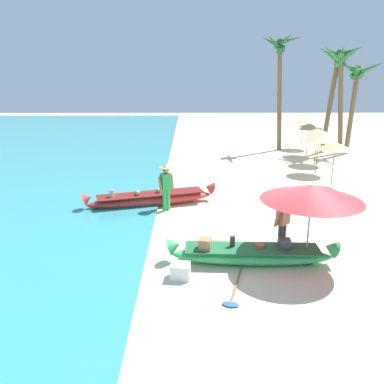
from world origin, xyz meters
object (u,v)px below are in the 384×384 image
(person_vendor_hatted, at_px, (166,184))
(paddle, at_px, (235,290))
(person_tourist_customer, at_px, (283,220))
(palm_tree_leaning_seaward, at_px, (337,65))
(patio_umbrella_large, at_px, (312,193))
(palm_tree_tall_inland, at_px, (341,70))
(palm_tree_far_behind, at_px, (358,79))
(palm_tree_mid_cluster, at_px, (280,60))
(boat_red_midground, at_px, (151,199))
(cooler_box, at_px, (180,271))
(boat_green_foreground, at_px, (251,254))

(person_vendor_hatted, bearing_deg, paddle, -71.71)
(person_tourist_customer, xyz_separation_m, palm_tree_leaning_seaward, (6.22, 14.18, 4.22))
(person_vendor_hatted, bearing_deg, patio_umbrella_large, -46.91)
(palm_tree_tall_inland, distance_m, palm_tree_far_behind, 1.13)
(palm_tree_tall_inland, relative_size, palm_tree_far_behind, 1.15)
(palm_tree_mid_cluster, bearing_deg, person_vendor_hatted, -118.63)
(boat_red_midground, distance_m, palm_tree_far_behind, 15.38)
(boat_red_midground, distance_m, palm_tree_tall_inland, 14.89)
(palm_tree_tall_inland, height_order, cooler_box, palm_tree_tall_inland)
(palm_tree_far_behind, relative_size, cooler_box, 12.08)
(person_tourist_customer, xyz_separation_m, cooler_box, (-2.68, -1.37, -0.75))
(palm_tree_tall_inland, bearing_deg, boat_green_foreground, -116.52)
(palm_tree_far_behind, relative_size, paddle, 3.04)
(person_vendor_hatted, xyz_separation_m, person_tourist_customer, (3.26, -3.43, -0.03))
(person_vendor_hatted, xyz_separation_m, palm_tree_far_behind, (10.58, 10.26, 3.41))
(palm_tree_mid_cluster, distance_m, cooler_box, 18.04)
(paddle, bearing_deg, cooler_box, 153.22)
(palm_tree_tall_inland, distance_m, paddle, 18.26)
(boat_green_foreground, relative_size, boat_red_midground, 0.90)
(boat_green_foreground, height_order, palm_tree_mid_cluster, palm_tree_mid_cluster)
(boat_red_midground, bearing_deg, boat_green_foreground, -57.18)
(palm_tree_leaning_seaward, distance_m, cooler_box, 18.60)
(person_tourist_customer, xyz_separation_m, palm_tree_tall_inland, (6.31, 13.82, 3.92))
(boat_green_foreground, relative_size, patio_umbrella_large, 1.75)
(boat_green_foreground, xyz_separation_m, paddle, (-0.57, -1.36, -0.22))
(person_tourist_customer, bearing_deg, patio_umbrella_large, -49.66)
(patio_umbrella_large, bearing_deg, paddle, -144.82)
(palm_tree_tall_inland, bearing_deg, palm_tree_far_behind, -7.55)
(boat_red_midground, xyz_separation_m, patio_umbrella_large, (4.36, -4.54, 1.59))
(boat_red_midground, xyz_separation_m, palm_tree_tall_inland, (10.16, 9.87, 4.59))
(palm_tree_far_behind, bearing_deg, paddle, -119.28)
(palm_tree_tall_inland, xyz_separation_m, cooler_box, (-8.99, -15.20, -4.67))
(palm_tree_far_behind, bearing_deg, person_vendor_hatted, -135.88)
(palm_tree_leaning_seaward, bearing_deg, person_vendor_hatted, -131.40)
(person_vendor_hatted, bearing_deg, boat_green_foreground, -59.82)
(boat_green_foreground, height_order, boat_red_midground, boat_red_midground)
(palm_tree_mid_cluster, relative_size, palm_tree_far_behind, 1.28)
(boat_red_midground, height_order, palm_tree_mid_cluster, palm_tree_mid_cluster)
(boat_red_midground, bearing_deg, palm_tree_tall_inland, 44.17)
(palm_tree_mid_cluster, bearing_deg, palm_tree_tall_inland, -18.39)
(palm_tree_leaning_seaward, bearing_deg, paddle, -115.45)
(palm_tree_leaning_seaward, bearing_deg, patio_umbrella_large, -111.16)
(paddle, bearing_deg, person_vendor_hatted, 108.29)
(boat_green_foreground, distance_m, cooler_box, 1.93)
(patio_umbrella_large, xyz_separation_m, paddle, (-1.97, -1.39, -1.82))
(person_vendor_hatted, distance_m, palm_tree_leaning_seaward, 14.93)
(cooler_box, bearing_deg, paddle, -20.38)
(palm_tree_tall_inland, bearing_deg, boat_red_midground, -135.83)
(boat_green_foreground, height_order, palm_tree_tall_inland, palm_tree_tall_inland)
(palm_tree_tall_inland, bearing_deg, patio_umbrella_large, -111.93)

